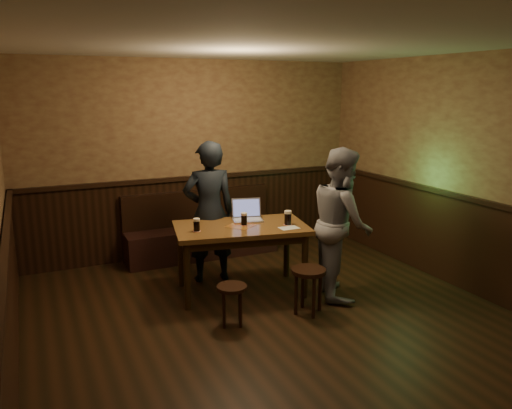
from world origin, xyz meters
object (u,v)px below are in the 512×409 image
object	(u,v)px
pint_left	(197,225)
pint_right	(288,218)
bench	(201,235)
laptop	(247,215)
pub_table	(241,235)
person_suit	(209,212)
person_grey	(341,222)
pint_mid	(244,219)
stool_right	(308,278)
stool_left	(232,293)

from	to	relation	value
pint_left	pint_right	distance (m)	1.08
bench	pint_left	xyz separation A→B (m)	(-0.54, -1.47, 0.59)
laptop	pub_table	bearing A→B (deg)	-114.20
person_suit	person_grey	distance (m)	1.64
pint_mid	person_grey	distance (m)	1.14
laptop	person_suit	distance (m)	0.49
pint_left	person_grey	bearing A→B (deg)	-18.72
pint_right	person_suit	size ratio (longest dim) A/B	0.10
bench	pub_table	size ratio (longest dim) A/B	1.32
stool_right	person_suit	xyz separation A→B (m)	(-0.63, 1.38, 0.49)
bench	person_grey	world-z (taller)	person_grey
laptop	person_grey	distance (m)	1.15
pint_left	pub_table	bearing A→B (deg)	0.77
person_suit	stool_left	bearing A→B (deg)	88.03
laptop	bench	bearing A→B (deg)	113.23
pub_table	person_suit	xyz separation A→B (m)	(-0.20, 0.53, 0.18)
stool_left	pint_mid	xyz separation A→B (m)	(0.47, 0.76, 0.56)
pub_table	laptop	world-z (taller)	laptop
pub_table	pint_mid	size ratio (longest dim) A/B	11.08
stool_right	pint_mid	size ratio (longest dim) A/B	3.35
pint_left	laptop	size ratio (longest dim) A/B	0.36
stool_right	laptop	size ratio (longest dim) A/B	1.20
pub_table	stool_left	size ratio (longest dim) A/B	3.94
pub_table	pint_right	xyz separation A→B (m)	(0.52, -0.20, 0.19)
pint_left	pint_mid	world-z (taller)	same
stool_left	person_grey	distance (m)	1.57
pint_right	person_grey	distance (m)	0.62
pub_table	pint_left	distance (m)	0.57
stool_right	pint_right	world-z (taller)	pint_right
stool_left	pint_left	distance (m)	0.94
pint_mid	person_suit	xyz separation A→B (m)	(-0.25, 0.52, -0.01)
pub_table	person_suit	world-z (taller)	person_suit
pint_mid	laptop	distance (m)	0.25
bench	pint_right	xyz separation A→B (m)	(0.52, -1.66, 0.60)
laptop	person_grey	size ratio (longest dim) A/B	0.24
bench	pint_left	distance (m)	1.67
person_grey	person_suit	bearing A→B (deg)	70.75
pub_table	person_grey	world-z (taller)	person_grey
stool_right	pint_left	xyz separation A→B (m)	(-0.97, 0.84, 0.49)
stool_left	laptop	bearing A→B (deg)	58.09
pub_table	stool_left	distance (m)	0.94
bench	pub_table	distance (m)	1.52
pint_right	person_suit	bearing A→B (deg)	134.91
pub_table	pint_right	bearing A→B (deg)	-9.63
stool_left	pint_mid	size ratio (longest dim) A/B	2.81
bench	pint_right	world-z (taller)	pint_right
stool_right	person_suit	world-z (taller)	person_suit
laptop	pint_left	bearing A→B (deg)	-147.53
stool_left	stool_right	xyz separation A→B (m)	(0.85, -0.10, 0.06)
pub_table	stool_left	world-z (taller)	pub_table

